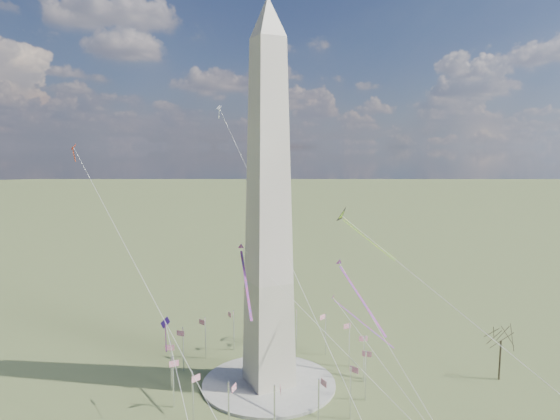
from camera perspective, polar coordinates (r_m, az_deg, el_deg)
name	(u,v)px	position (r m, az deg, el deg)	size (l,w,h in m)	color
ground	(269,385)	(142.92, -1.27, -19.34)	(2000.00, 2000.00, 0.00)	#4B542A
plaza	(269,383)	(142.74, -1.27, -19.20)	(36.00, 36.00, 0.80)	#A5A297
washington_monument	(268,209)	(128.83, -1.33, 0.10)	(15.56, 15.56, 100.00)	beige
flagpole_ring	(269,359)	(139.82, -1.28, -16.68)	(54.40, 54.40, 13.00)	white
tree_near	(501,338)	(153.39, 23.96, -13.20)	(9.63, 9.63, 16.85)	#413927
kite_delta_black	(345,218)	(157.62, 7.42, -0.94)	(15.79, 17.58, 15.89)	black
kite_diamond_purple	(165,326)	(126.72, -12.96, -12.84)	(1.78, 3.00, 9.25)	navy
kite_streamer_left	(355,288)	(120.94, 8.52, -8.79)	(1.84, 19.66, 13.51)	red
kite_streamer_mid	(244,271)	(127.34, -4.10, -7.01)	(6.78, 20.37, 14.29)	red
kite_streamer_right	(355,316)	(145.13, 8.53, -11.90)	(11.86, 15.62, 12.72)	red
kite_small_red	(74,149)	(157.40, -22.52, 6.50)	(1.45, 2.31, 5.17)	#EF431C
kite_small_white	(219,109)	(175.59, -6.98, 11.42)	(1.42, 1.73, 4.57)	silver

